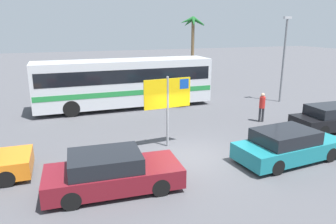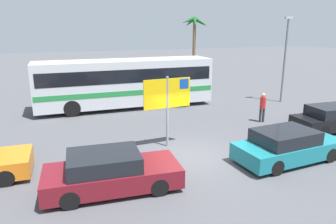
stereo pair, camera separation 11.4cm
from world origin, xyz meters
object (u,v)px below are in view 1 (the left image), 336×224
at_px(bus_front_coach, 125,81).
at_px(car_black, 334,118).
at_px(car_maroon, 111,172).
at_px(pedestrian_crossing_lot, 262,105).
at_px(car_teal, 288,146).
at_px(ferry_sign, 169,96).

relative_size(bus_front_coach, car_black, 2.49).
xyz_separation_m(car_maroon, pedestrian_crossing_lot, (9.39, 4.82, 0.35)).
xyz_separation_m(bus_front_coach, car_teal, (4.29, -10.74, -1.15)).
distance_m(bus_front_coach, pedestrian_crossing_lot, 8.85).
bearing_deg(bus_front_coach, car_black, -42.06).
distance_m(car_maroon, car_black, 12.32).
bearing_deg(ferry_sign, car_black, -9.46).
xyz_separation_m(bus_front_coach, ferry_sign, (0.30, -7.61, 0.54)).
distance_m(ferry_sign, car_black, 9.15).
distance_m(ferry_sign, pedestrian_crossing_lot, 6.63).
xyz_separation_m(car_teal, car_black, (4.98, 2.39, -0.00)).
xyz_separation_m(bus_front_coach, car_maroon, (-2.83, -10.70, -1.15)).
height_order(bus_front_coach, pedestrian_crossing_lot, bus_front_coach).
height_order(bus_front_coach, car_black, bus_front_coach).
xyz_separation_m(bus_front_coach, car_black, (9.26, -8.36, -1.15)).
bearing_deg(ferry_sign, car_teal, -42.88).
relative_size(car_black, pedestrian_crossing_lot, 2.75).
relative_size(bus_front_coach, car_teal, 2.47).
bearing_deg(car_maroon, ferry_sign, 47.76).
xyz_separation_m(ferry_sign, car_teal, (3.99, -3.14, -1.69)).
distance_m(ferry_sign, car_teal, 5.35).
distance_m(bus_front_coach, car_black, 12.53).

